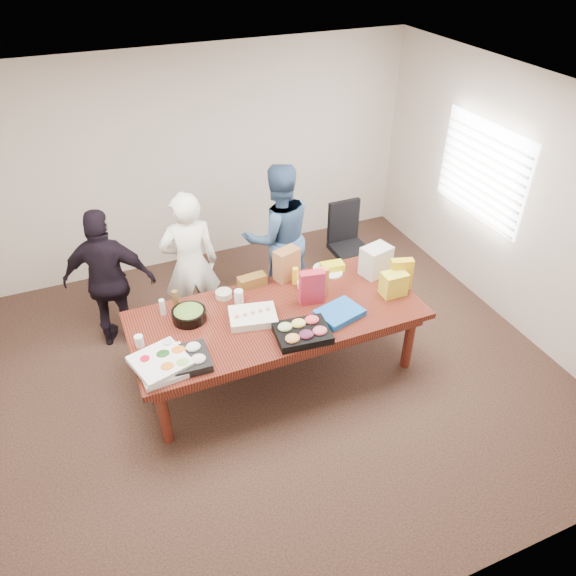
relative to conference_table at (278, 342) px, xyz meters
name	(u,v)px	position (x,y,z in m)	size (l,w,h in m)	color
floor	(278,370)	(0.00, 0.00, -0.39)	(5.50, 5.00, 0.02)	#47301E
ceiling	(274,107)	(0.00, 0.00, 2.33)	(5.50, 5.00, 0.02)	white
wall_back	(201,160)	(0.00, 2.50, 0.98)	(5.50, 0.04, 2.70)	beige
wall_front	(445,485)	(0.00, -2.50, 0.98)	(5.50, 0.04, 2.70)	beige
wall_right	(518,206)	(2.75, 0.00, 0.98)	(0.04, 5.00, 2.70)	beige
window_panel	(482,171)	(2.72, 0.60, 1.12)	(0.03, 1.40, 1.10)	white
window_blinds	(479,172)	(2.68, 0.60, 1.12)	(0.04, 1.36, 1.00)	beige
conference_table	(278,342)	(0.00, 0.00, 0.00)	(2.80, 1.20, 0.75)	#4C1C0F
office_chair	(349,246)	(1.44, 1.20, 0.11)	(0.50, 0.50, 0.97)	black
person_center	(190,265)	(-0.58, 1.02, 0.46)	(0.61, 0.40, 1.67)	white
person_right	(278,237)	(0.48, 1.16, 0.49)	(0.84, 0.66, 1.73)	#36537C
person_left	(109,280)	(-1.41, 1.11, 0.42)	(0.93, 0.39, 1.59)	black
veggie_tray	(181,361)	(-1.02, -0.34, 0.41)	(0.47, 0.37, 0.07)	black
fruit_tray	(302,333)	(0.08, -0.41, 0.41)	(0.48, 0.38, 0.07)	black
sheet_cake	(253,317)	(-0.25, -0.01, 0.41)	(0.44, 0.33, 0.08)	white
salad_bowl	(189,315)	(-0.80, 0.23, 0.43)	(0.32, 0.32, 0.10)	black
chip_bag_blue	(339,313)	(0.53, -0.27, 0.41)	(0.41, 0.31, 0.06)	blue
chip_bag_red	(312,287)	(0.38, 0.03, 0.55)	(0.24, 0.10, 0.35)	#B72335
chip_bag_yellow	(401,274)	(1.30, -0.10, 0.54)	(0.22, 0.09, 0.34)	yellow
chip_bag_orange	(318,283)	(0.48, 0.10, 0.53)	(0.20, 0.09, 0.30)	#C6752E
mayo_jar	(239,297)	(-0.28, 0.30, 0.44)	(0.09, 0.09, 0.14)	white
mustard_bottle	(295,276)	(0.36, 0.39, 0.47)	(0.06, 0.06, 0.18)	yellow
dressing_bottle	(176,299)	(-0.87, 0.47, 0.47)	(0.06, 0.06, 0.19)	brown
ranch_bottle	(163,307)	(-1.01, 0.41, 0.46)	(0.06, 0.06, 0.17)	silver
banana_bunch	(332,267)	(0.82, 0.46, 0.42)	(0.24, 0.14, 0.08)	yellow
bread_loaf	(252,281)	(-0.07, 0.52, 0.43)	(0.29, 0.13, 0.12)	brown
kraft_bag	(287,264)	(0.32, 0.52, 0.54)	(0.26, 0.15, 0.34)	#975F37
red_cup	(146,363)	(-1.30, -0.26, 0.43)	(0.08, 0.08, 0.11)	red
clear_cup_a	(168,346)	(-1.08, -0.13, 0.43)	(0.08, 0.08, 0.11)	silver
clear_cup_b	(139,341)	(-1.30, 0.04, 0.43)	(0.08, 0.08, 0.11)	white
pizza_box_lower	(164,366)	(-1.16, -0.33, 0.40)	(0.43, 0.43, 0.05)	white
pizza_box_upper	(160,362)	(-1.19, -0.32, 0.45)	(0.43, 0.43, 0.05)	white
plate_a	(332,272)	(0.79, 0.41, 0.38)	(0.24, 0.24, 0.01)	silver
plate_b	(323,268)	(0.74, 0.52, 0.38)	(0.22, 0.22, 0.01)	white
dip_bowl_a	(305,284)	(0.42, 0.28, 0.41)	(0.17, 0.17, 0.07)	silver
dip_bowl_b	(224,294)	(-0.39, 0.45, 0.41)	(0.16, 0.16, 0.07)	beige
grocery_bag_white	(376,261)	(1.21, 0.23, 0.53)	(0.30, 0.21, 0.32)	silver
grocery_bag_yellow	(394,284)	(1.18, -0.16, 0.50)	(0.24, 0.17, 0.24)	yellow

